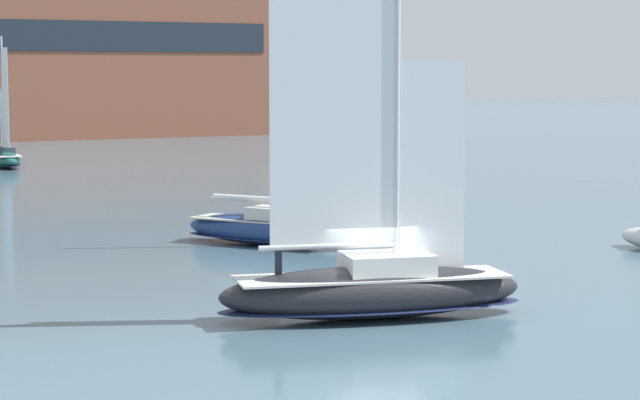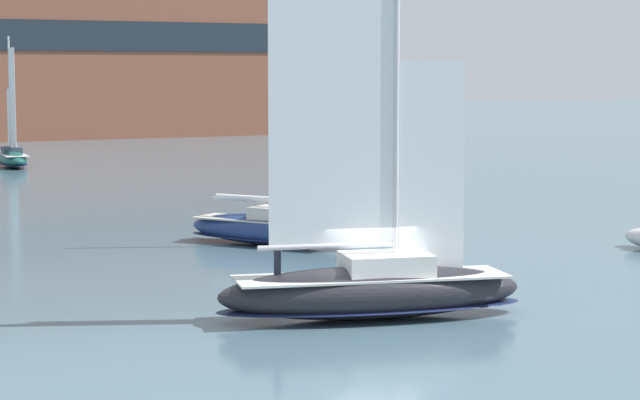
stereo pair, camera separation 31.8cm
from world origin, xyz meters
name	(u,v)px [view 2 (the right image)]	position (x,y,z in m)	size (l,w,h in m)	color
ground_plane	(371,318)	(0.00, 0.00, 0.00)	(400.00, 400.00, 0.00)	slate
waterfront_building	(84,43)	(21.26, 94.68, 9.48)	(40.57, 15.18, 18.88)	brown
sailboat_main	(371,284)	(0.01, 0.00, 0.96)	(8.94, 4.49, 11.84)	#232328
sailboat_moored_near_marina	(12,156)	(4.59, 57.88, 0.77)	(2.60, 6.78, 9.11)	#194C47
sailboat_moored_mid_channel	(271,228)	(3.73, 14.20, 0.67)	(5.60, 7.15, 9.91)	navy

